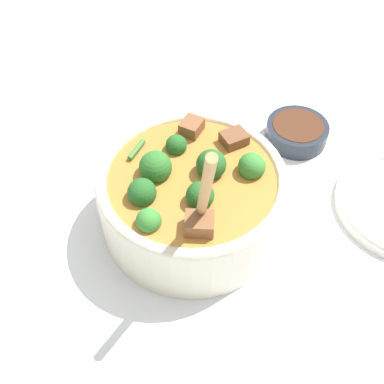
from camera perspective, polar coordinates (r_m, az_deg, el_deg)
ground_plane at (r=0.69m, az=0.00°, el=-3.45°), size 4.00×4.00×0.00m
stew_bowl at (r=0.65m, az=-0.01°, el=-0.40°), size 0.25×0.25×0.25m
condiment_bowl at (r=0.81m, az=12.32°, el=7.04°), size 0.10×0.10×0.03m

